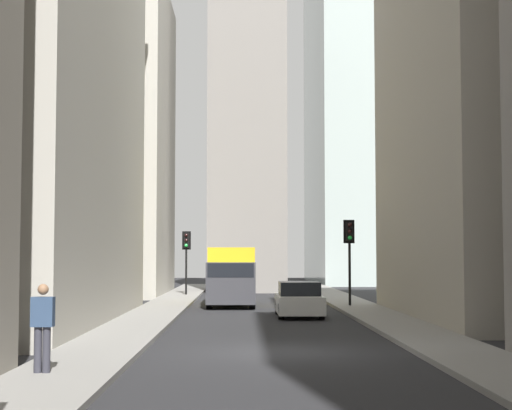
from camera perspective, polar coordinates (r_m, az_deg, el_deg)
ground_plane at (r=21.08m, az=1.47°, el=-10.30°), size 135.00×135.00×0.00m
sidewalk_right at (r=21.36m, az=-10.87°, el=-9.97°), size 90.00×2.20×0.14m
sidewalk_left at (r=21.74m, az=13.59°, el=-9.82°), size 90.00×2.20×0.14m
building_right_far at (r=52.04m, az=-11.78°, el=4.42°), size 12.21×10.00×19.24m
church_spire at (r=57.46m, az=-0.64°, el=12.50°), size 5.79×5.79×35.15m
delivery_truck at (r=39.72m, az=-1.73°, el=-5.02°), size 6.46×2.25×2.84m
sedan_white at (r=32.79m, az=3.04°, el=-6.72°), size 4.30×1.78×1.42m
traffic_light_midblock at (r=38.12m, az=6.60°, el=-2.63°), size 0.43×0.52×3.99m
traffic_light_far_junction at (r=48.52m, az=-4.93°, el=-3.03°), size 0.43×0.52×3.76m
pedestrian at (r=16.89m, az=-14.80°, el=-8.10°), size 0.26×0.44×1.76m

